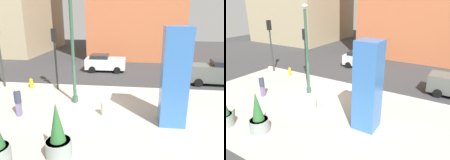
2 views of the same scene
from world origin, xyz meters
TOP-DOWN VIEW (x-y plane):
  - ground_plane at (0.00, 4.00)m, footprint 60.00×60.00m
  - plaza_pavement at (0.00, -2.00)m, footprint 18.00×10.00m
  - curb_strip at (0.00, 3.12)m, footprint 18.00×0.24m
  - lamp_post at (-1.41, 0.30)m, footprint 0.44×0.44m
  - art_pillar_blue at (4.27, -1.73)m, footprint 1.25×1.25m
  - potted_plant_by_pillar at (-0.47, -5.14)m, footprint 1.03×1.03m
  - fire_hydrant at (-5.50, 2.56)m, footprint 0.36×0.26m
  - concrete_bollard at (0.69, -1.29)m, footprint 0.36×0.36m
  - traffic_light_corner at (-7.73, 2.63)m, footprint 0.28×0.42m
  - traffic_light_far_side at (-3.43, 2.56)m, footprint 0.28×0.42m
  - car_far_lane at (-0.75, 8.27)m, footprint 3.89×2.03m
  - pedestrian_crossing at (-3.91, -1.98)m, footprint 0.39×0.39m

SIDE VIEW (x-z plane):
  - ground_plane at x=0.00m, z-range 0.00..0.00m
  - plaza_pavement at x=0.00m, z-range -0.01..0.01m
  - curb_strip at x=0.00m, z-range 0.00..0.16m
  - fire_hydrant at x=-5.50m, z-range -0.01..0.74m
  - concrete_bollard at x=0.69m, z-range 0.00..0.75m
  - car_far_lane at x=-0.75m, z-range 0.02..1.64m
  - potted_plant_by_pillar at x=-0.47m, z-range -0.30..2.02m
  - pedestrian_crossing at x=-3.91m, z-range 0.09..1.73m
  - art_pillar_blue at x=4.27m, z-range 0.00..4.89m
  - traffic_light_far_side at x=-3.43m, z-range 0.78..5.22m
  - lamp_post at x=-1.41m, z-range -0.08..6.38m
  - traffic_light_corner at x=-7.73m, z-range 0.85..5.79m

